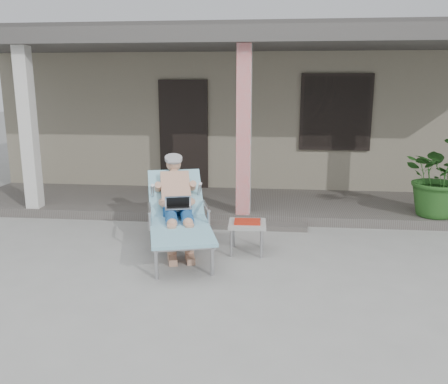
# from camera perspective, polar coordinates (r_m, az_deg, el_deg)

# --- Properties ---
(ground) EXTENTS (60.00, 60.00, 0.00)m
(ground) POSITION_cam_1_polar(r_m,az_deg,el_deg) (5.63, 0.76, -9.87)
(ground) COLOR #9E9E99
(ground) RESTS_ON ground
(house) EXTENTS (10.40, 5.40, 3.30)m
(house) POSITION_cam_1_polar(r_m,az_deg,el_deg) (11.68, 3.88, 10.41)
(house) COLOR gray
(house) RESTS_ON ground
(porch_deck) EXTENTS (10.00, 2.00, 0.15)m
(porch_deck) POSITION_cam_1_polar(r_m,az_deg,el_deg) (8.45, 2.70, -1.50)
(porch_deck) COLOR #605B56
(porch_deck) RESTS_ON ground
(porch_overhang) EXTENTS (10.00, 2.30, 2.85)m
(porch_overhang) POSITION_cam_1_polar(r_m,az_deg,el_deg) (8.15, 2.89, 17.20)
(porch_overhang) COLOR silver
(porch_overhang) RESTS_ON porch_deck
(porch_step) EXTENTS (2.00, 0.30, 0.07)m
(porch_step) POSITION_cam_1_polar(r_m,az_deg,el_deg) (7.36, 2.14, -4.02)
(porch_step) COLOR #605B56
(porch_step) RESTS_ON ground
(lounger) EXTENTS (1.23, 2.04, 1.28)m
(lounger) POSITION_cam_1_polar(r_m,az_deg,el_deg) (6.25, -5.62, -0.00)
(lounger) COLOR #B7B7BC
(lounger) RESTS_ON ground
(side_table) EXTENTS (0.50, 0.50, 0.44)m
(side_table) POSITION_cam_1_polar(r_m,az_deg,el_deg) (6.22, 2.82, -4.05)
(side_table) COLOR #AAAAA5
(side_table) RESTS_ON ground
(potted_palm) EXTENTS (1.20, 1.06, 1.26)m
(potted_palm) POSITION_cam_1_polar(r_m,az_deg,el_deg) (8.05, 24.63, 1.73)
(potted_palm) COLOR #26591E
(potted_palm) RESTS_ON porch_deck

